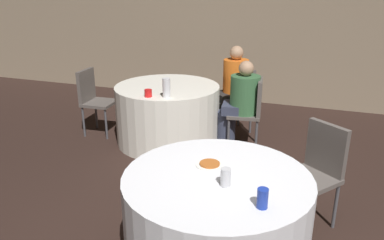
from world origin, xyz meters
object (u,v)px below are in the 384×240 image
object	(u,v)px
table_near	(216,224)
table_far	(168,114)
chair_far_west	(93,96)
chair_far_northeast	(241,93)
person_orange_shirt	(231,89)
pizza_plate_near	(210,164)
soda_can_silver	(226,177)
chair_far_east	(252,107)
chair_near_northeast	(318,165)
soda_can_blue	(262,198)
person_green_jacket	(239,103)
bottle_far	(166,88)

from	to	relation	value
table_near	table_far	size ratio (longest dim) A/B	0.97
chair_far_west	chair_far_northeast	xyz separation A→B (m)	(1.89, 0.79, 0.00)
person_orange_shirt	pizza_plate_near	world-z (taller)	person_orange_shirt
table_far	soda_can_silver	xyz separation A→B (m)	(1.34, -2.20, 0.44)
chair_far_west	soda_can_silver	size ratio (longest dim) A/B	7.37
chair_far_northeast	chair_far_east	world-z (taller)	same
chair_near_northeast	soda_can_blue	xyz separation A→B (m)	(-0.30, -1.12, 0.28)
chair_far_west	person_orange_shirt	size ratio (longest dim) A/B	0.74
person_orange_shirt	chair_far_northeast	bearing A→B (deg)	-90.00
chair_near_northeast	pizza_plate_near	bearing A→B (deg)	80.90
chair_near_northeast	chair_far_west	bearing A→B (deg)	15.70
chair_far_west	person_green_jacket	distance (m)	2.00
table_near	bottle_far	size ratio (longest dim) A/B	5.72
soda_can_blue	table_near	bearing A→B (deg)	141.13
chair_far_east	person_green_jacket	size ratio (longest dim) A/B	0.80
chair_far_west	person_green_jacket	xyz separation A→B (m)	(1.99, 0.20, 0.04)
table_near	table_far	world-z (taller)	same
pizza_plate_near	soda_can_blue	size ratio (longest dim) A/B	1.66
table_near	chair_far_west	xyz separation A→B (m)	(-2.33, 2.03, 0.16)
table_near	person_green_jacket	distance (m)	2.26
person_green_jacket	chair_far_east	bearing A→B (deg)	-90.00
chair_far_west	chair_far_northeast	size ratio (longest dim) A/B	1.00
soda_can_blue	person_orange_shirt	bearing A→B (deg)	106.90
chair_far_west	person_green_jacket	size ratio (longest dim) A/B	0.80
pizza_plate_near	soda_can_silver	world-z (taller)	soda_can_silver
person_green_jacket	soda_can_blue	size ratio (longest dim) A/B	9.17
chair_far_west	person_orange_shirt	bearing A→B (deg)	107.54
chair_far_east	soda_can_blue	xyz separation A→B (m)	(0.53, -2.53, 0.28)
chair_near_northeast	chair_far_northeast	size ratio (longest dim) A/B	1.00
chair_far_northeast	chair_near_northeast	bearing A→B (deg)	167.17
chair_near_northeast	bottle_far	bearing A→B (deg)	13.06
table_near	soda_can_blue	xyz separation A→B (m)	(0.35, -0.28, 0.44)
chair_far_west	soda_can_silver	bearing A→B (deg)	45.01
table_far	chair_far_northeast	world-z (taller)	chair_far_northeast
chair_far_northeast	pizza_plate_near	distance (m)	2.71
table_near	pizza_plate_near	distance (m)	0.42
table_far	bottle_far	distance (m)	0.72
chair_far_west	bottle_far	xyz separation A→B (m)	(1.28, -0.42, 0.33)
person_green_jacket	bottle_far	bearing A→B (deg)	122.59
bottle_far	chair_near_northeast	bearing A→B (deg)	-24.38
table_near	pizza_plate_near	xyz separation A→B (m)	(-0.10, 0.14, 0.39)
chair_far_west	bottle_far	distance (m)	1.39
chair_far_west	person_orange_shirt	xyz separation A→B (m)	(1.77, 0.68, 0.07)
person_green_jacket	table_near	bearing A→B (deg)	-179.45
soda_can_blue	soda_can_silver	bearing A→B (deg)	146.68
bottle_far	soda_can_blue	bearing A→B (deg)	-53.47
table_near	chair_far_northeast	distance (m)	2.85
table_far	person_green_jacket	xyz separation A→B (m)	(0.91, 0.13, 0.20)
person_orange_shirt	soda_can_blue	distance (m)	3.13
chair_far_northeast	bottle_far	bearing A→B (deg)	111.48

